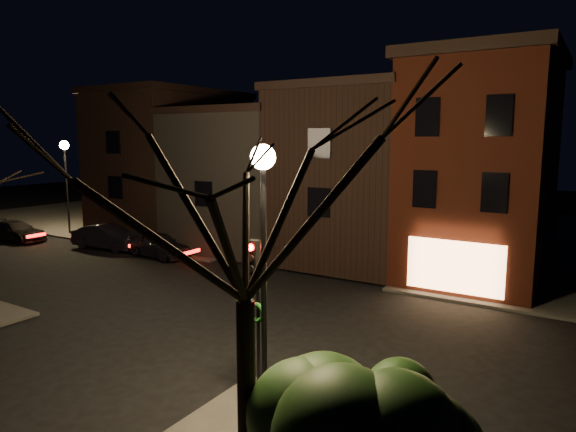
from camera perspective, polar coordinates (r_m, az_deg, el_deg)
The scene contains 14 objects.
ground at distance 21.77m, azimuth -7.17°, elevation -9.49°, with size 120.00×120.00×0.00m, color black.
sidewalk_far_left at distance 49.39m, azimuth -10.58°, elevation 0.66°, with size 30.00×30.00×0.12m, color #2D2B28.
corner_building at distance 26.03m, azimuth 20.60°, elevation 5.11°, with size 6.50×8.50×10.50m.
row_building_a at distance 29.01m, azimuth 8.25°, elevation 4.74°, with size 7.30×10.30×9.40m.
row_building_b at distance 32.64m, azimuth -3.53°, elevation 4.35°, with size 7.80×10.30×8.40m.
row_building_c at distance 37.26m, azimuth -12.71°, elevation 5.83°, with size 7.30×10.30×9.90m.
street_lamp_near at distance 12.28m, azimuth -2.77°, elevation 1.33°, with size 0.60×0.60×6.48m.
street_lamp_far at distance 39.10m, azimuth -23.51°, elevation 5.59°, with size 0.60×0.60×6.48m.
traffic_signal at distance 13.51m, azimuth -3.61°, elevation -8.30°, with size 0.58×0.38×4.05m.
bare_tree_right at distance 9.41m, azimuth -4.97°, elevation 5.02°, with size 6.40×6.40×8.50m.
evergreen_bush at distance 10.29m, azimuth 6.96°, elevation -22.75°, with size 3.50×3.50×2.53m, color black.
parked_car_a at distance 30.33m, azimuth -14.22°, elevation -3.11°, with size 1.72×4.27×1.45m, color black.
parked_car_b at distance 33.43m, azimuth -19.42°, elevation -2.22°, with size 1.60×4.58×1.51m, color black.
parked_car_c at distance 38.61m, azimuth -28.02°, elevation -1.49°, with size 1.85×4.56×1.32m, color black.
Camera 1 is at (13.14, -16.01, 6.72)m, focal length 32.00 mm.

